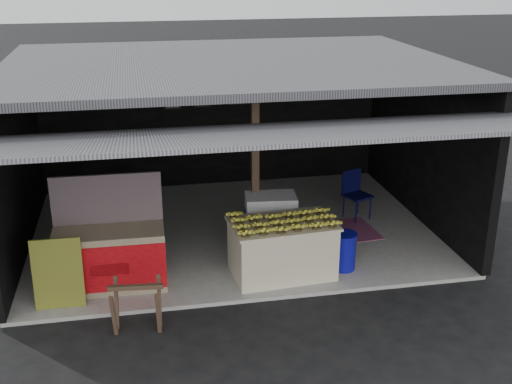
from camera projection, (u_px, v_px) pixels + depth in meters
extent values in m
plane|color=black|center=(260.00, 302.00, 9.10)|extent=(80.00, 80.00, 0.00)
cube|color=gray|center=(232.00, 230.00, 11.39)|extent=(7.00, 5.00, 0.06)
cube|color=black|center=(212.00, 115.00, 13.17)|extent=(7.00, 0.15, 2.90)
cube|color=black|center=(15.00, 162.00, 10.24)|extent=(0.15, 5.00, 2.90)
cube|color=black|center=(424.00, 139.00, 11.50)|extent=(0.15, 5.00, 2.90)
cube|color=#232326|center=(230.00, 64.00, 10.36)|extent=(7.20, 5.20, 0.12)
cube|color=#232326|center=(277.00, 134.00, 7.27)|extent=(7.40, 2.47, 0.48)
cube|color=#4D3626|center=(255.00, 161.00, 10.38)|extent=(0.12, 0.12, 2.85)
cube|color=silver|center=(282.00, 250.00, 9.63)|extent=(1.55, 1.01, 0.81)
cube|color=silver|center=(283.00, 224.00, 9.48)|extent=(1.61, 1.07, 0.04)
cube|color=white|center=(271.00, 221.00, 10.53)|extent=(0.87, 0.63, 0.91)
cube|color=navy|center=(274.00, 225.00, 10.25)|extent=(0.64, 0.08, 0.27)
cube|color=#B21414|center=(274.00, 243.00, 10.36)|extent=(0.41, 0.06, 0.09)
cube|color=#998466|center=(110.00, 258.00, 9.28)|extent=(1.59, 0.72, 0.89)
cube|color=red|center=(110.00, 269.00, 8.95)|extent=(1.58, 0.05, 0.69)
cube|color=white|center=(110.00, 270.00, 8.94)|extent=(0.54, 0.02, 0.18)
cube|color=#1B1745|center=(106.00, 199.00, 9.26)|extent=(1.58, 0.08, 0.74)
cube|color=black|center=(58.00, 274.00, 8.71)|extent=(0.67, 0.14, 1.01)
cube|color=#4D3626|center=(114.00, 316.00, 8.10)|extent=(0.07, 0.27, 0.68)
cube|color=#4D3626|center=(158.00, 314.00, 8.15)|extent=(0.07, 0.27, 0.68)
cube|color=#4D3626|center=(116.00, 302.00, 8.41)|extent=(0.07, 0.27, 0.68)
cube|color=#4D3626|center=(159.00, 300.00, 8.46)|extent=(0.07, 0.27, 0.68)
cube|color=#4D3626|center=(135.00, 287.00, 8.18)|extent=(0.71, 0.13, 0.06)
cylinder|color=#0C0C85|center=(343.00, 252.00, 9.85)|extent=(0.38, 0.38, 0.56)
cylinder|color=#090A33|center=(356.00, 212.00, 11.51)|extent=(0.03, 0.03, 0.44)
cylinder|color=#090A33|center=(370.00, 208.00, 11.69)|extent=(0.03, 0.03, 0.44)
cylinder|color=#090A33|center=(344.00, 206.00, 11.78)|extent=(0.03, 0.03, 0.44)
cylinder|color=#090A33|center=(358.00, 202.00, 11.96)|extent=(0.03, 0.03, 0.44)
cube|color=#090A33|center=(358.00, 196.00, 11.66)|extent=(0.55, 0.55, 0.04)
cube|color=#090A33|center=(351.00, 181.00, 11.73)|extent=(0.40, 0.20, 0.45)
cube|color=#7D1B4C|center=(333.00, 232.00, 11.20)|extent=(1.58, 1.13, 0.01)
cube|color=black|center=(172.00, 99.00, 12.79)|extent=(0.32, 0.03, 0.42)
cube|color=#4C4C59|center=(173.00, 99.00, 12.77)|extent=(0.26, 0.02, 0.34)
cube|color=black|center=(202.00, 97.00, 12.89)|extent=(0.32, 0.03, 0.42)
cube|color=#4C4C59|center=(202.00, 97.00, 12.87)|extent=(0.26, 0.02, 0.34)
cube|color=black|center=(237.00, 94.00, 13.01)|extent=(0.32, 0.03, 0.42)
cube|color=#4C4C59|center=(237.00, 94.00, 12.99)|extent=(0.26, 0.02, 0.34)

